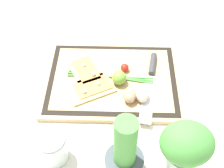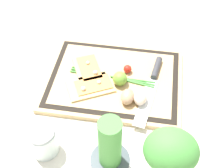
{
  "view_description": "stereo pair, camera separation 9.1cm",
  "coord_description": "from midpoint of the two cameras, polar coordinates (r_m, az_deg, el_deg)",
  "views": [
    {
      "loc": [
        -0.02,
        0.75,
        0.83
      ],
      "look_at": [
        0.0,
        0.05,
        0.04
      ],
      "focal_mm": 50.0,
      "sensor_mm": 36.0,
      "label": 1
    },
    {
      "loc": [
        -0.11,
        0.74,
        0.83
      ],
      "look_at": [
        0.0,
        0.05,
        0.04
      ],
      "focal_mm": 50.0,
      "sensor_mm": 36.0,
      "label": 2
    }
  ],
  "objects": [
    {
      "name": "lime",
      "position": [
        1.06,
        3.91,
        0.88
      ],
      "size": [
        0.05,
        0.05,
        0.05
      ],
      "primitive_type": "sphere",
      "color": "#70A838",
      "rests_on": "cutting_board"
    },
    {
      "name": "cutting_board",
      "position": [
        1.11,
        2.71,
        0.67
      ],
      "size": [
        0.48,
        0.36,
        0.02
      ],
      "color": "tan",
      "rests_on": "ground_plane"
    },
    {
      "name": "scallion_bunch",
      "position": [
        1.1,
        2.37,
        1.23
      ],
      "size": [
        0.3,
        0.06,
        0.01
      ],
      "color": "#47933D",
      "rests_on": "cutting_board"
    },
    {
      "name": "egg_pink",
      "position": [
        1.02,
        7.73,
        -2.56
      ],
      "size": [
        0.04,
        0.06,
        0.04
      ],
      "primitive_type": "ellipsoid",
      "color": "beige",
      "rests_on": "cutting_board"
    },
    {
      "name": "herb_pot",
      "position": [
        0.85,
        2.8,
        -13.35
      ],
      "size": [
        0.11,
        0.11,
        0.24
      ],
      "color": "#3D474C",
      "rests_on": "ground_plane"
    },
    {
      "name": "cherry_tomato_red",
      "position": [
        1.11,
        5.19,
        2.66
      ],
      "size": [
        0.03,
        0.03,
        0.03
      ],
      "primitive_type": "sphere",
      "color": "red",
      "rests_on": "cutting_board"
    },
    {
      "name": "ground_plane",
      "position": [
        1.11,
        2.69,
        0.31
      ],
      "size": [
        6.0,
        6.0,
        0.0
      ],
      "primitive_type": "plane",
      "color": "silver"
    },
    {
      "name": "sauce_jar",
      "position": [
        0.93,
        -9.69,
        -10.53
      ],
      "size": [
        0.08,
        0.08,
        0.1
      ],
      "color": "silver",
      "rests_on": "ground_plane"
    },
    {
      "name": "pizza_slice_near",
      "position": [
        1.12,
        -1.74,
        2.45
      ],
      "size": [
        0.16,
        0.18,
        0.02
      ],
      "color": "tan",
      "rests_on": "cutting_board"
    },
    {
      "name": "pizza_slice_far",
      "position": [
        1.07,
        -1.44,
        -0.49
      ],
      "size": [
        0.18,
        0.16,
        0.02
      ],
      "color": "tan",
      "rests_on": "cutting_board"
    },
    {
      "name": "herb_glass",
      "position": [
        0.81,
        13.66,
        -13.19
      ],
      "size": [
        0.14,
        0.12,
        0.22
      ],
      "color": "silver",
      "rests_on": "ground_plane"
    },
    {
      "name": "egg_brown",
      "position": [
        1.02,
        5.39,
        -2.47
      ],
      "size": [
        0.04,
        0.06,
        0.04
      ],
      "primitive_type": "ellipsoid",
      "color": "tan",
      "rests_on": "cutting_board"
    },
    {
      "name": "knife",
      "position": [
        1.1,
        9.9,
        0.83
      ],
      "size": [
        0.08,
        0.31,
        0.02
      ],
      "color": "silver",
      "rests_on": "cutting_board"
    }
  ]
}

